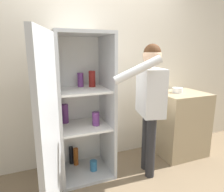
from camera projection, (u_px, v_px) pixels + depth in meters
name	position (u px, v px, depth m)	size (l,w,h in m)	color
wall_back	(92.00, 68.00, 2.63)	(7.00, 0.06, 2.55)	beige
refrigerator	(76.00, 111.00, 2.22)	(0.86, 1.18, 1.69)	#B7BABC
person	(150.00, 95.00, 2.31)	(0.69, 0.55, 1.57)	#262628
counter	(179.00, 123.00, 2.93)	(0.67, 0.60, 0.92)	tan
bowl	(178.00, 90.00, 2.82)	(0.15, 0.15, 0.07)	white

